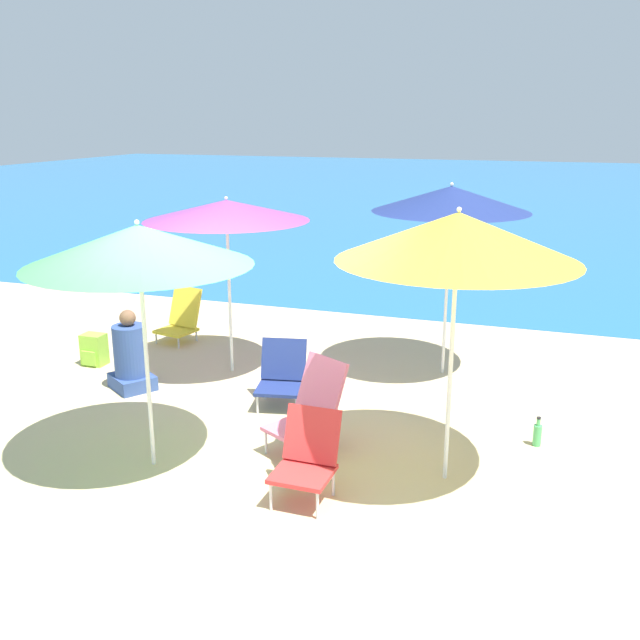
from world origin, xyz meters
name	(u,v)px	position (x,y,z in m)	size (l,w,h in m)	color
ground_plane	(233,454)	(0.00, 0.00, 0.00)	(60.00, 60.00, 0.00)	#D1BA89
sea_water	(498,190)	(0.00, 24.90, 0.00)	(60.00, 40.00, 0.01)	#23669E
beach_umbrella_yellow	(458,237)	(1.90, 0.18, 2.06)	(1.91, 1.91, 2.29)	white
beach_umbrella_green	(138,246)	(-0.57, -0.40, 1.95)	(1.87, 1.87, 2.15)	white
beach_umbrella_navy	(451,199)	(1.45, 2.74, 2.06)	(1.78, 1.78, 2.24)	white
beach_umbrella_purple	(227,210)	(-0.96, 1.99, 1.92)	(1.89, 1.89, 2.08)	white
beach_chair_pink	(311,408)	(0.64, 0.32, 0.41)	(0.74, 0.80, 0.84)	silver
beach_chair_navy	(282,374)	(-0.02, 1.25, 0.33)	(0.58, 0.64, 0.67)	silver
beach_chair_red	(307,455)	(0.90, -0.48, 0.36)	(0.46, 0.54, 0.71)	silver
beach_chair_yellow	(181,317)	(-2.13, 2.86, 0.32)	(0.56, 0.61, 0.72)	silver
person_seated_near	(131,357)	(-1.77, 1.10, 0.37)	(0.62, 0.60, 0.91)	#334C8C
backpack_lime	(94,350)	(-2.65, 1.64, 0.19)	(0.28, 0.24, 0.39)	#8ECC3D
water_bottle	(537,434)	(2.60, 1.07, 0.11)	(0.08, 0.08, 0.28)	#4CB266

